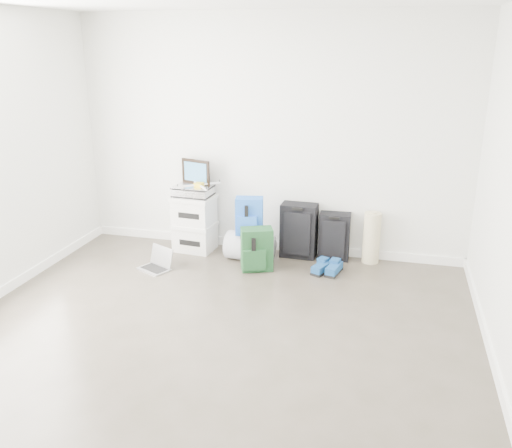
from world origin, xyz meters
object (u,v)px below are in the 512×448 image
(large_suitcase, at_px, (299,231))
(carry_on, at_px, (334,236))
(briefcase, at_px, (193,191))
(duffel_bag, at_px, (250,247))
(boxes_stack, at_px, (195,223))
(laptop, at_px, (157,264))

(large_suitcase, xyz_separation_m, carry_on, (0.41, 0.02, -0.04))
(briefcase, height_order, duffel_bag, briefcase)
(boxes_stack, xyz_separation_m, briefcase, (0.00, 0.00, 0.39))
(briefcase, xyz_separation_m, carry_on, (1.64, 0.12, -0.46))
(large_suitcase, bearing_deg, briefcase, -173.94)
(duffel_bag, relative_size, large_suitcase, 0.84)
(briefcase, distance_m, carry_on, 1.71)
(briefcase, distance_m, laptop, 0.96)
(boxes_stack, height_order, duffel_bag, boxes_stack)
(large_suitcase, xyz_separation_m, laptop, (-1.44, -0.75, -0.26))
(carry_on, bearing_deg, laptop, -159.56)
(duffel_bag, bearing_deg, carry_on, 24.06)
(laptop, bearing_deg, large_suitcase, 53.81)
(briefcase, bearing_deg, large_suitcase, 8.15)
(boxes_stack, distance_m, briefcase, 0.39)
(duffel_bag, bearing_deg, laptop, -145.04)
(carry_on, bearing_deg, large_suitcase, -179.15)
(carry_on, distance_m, laptop, 2.01)
(duffel_bag, bearing_deg, briefcase, 174.40)
(boxes_stack, distance_m, large_suitcase, 1.24)
(duffel_bag, relative_size, carry_on, 0.98)
(duffel_bag, height_order, large_suitcase, large_suitcase)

